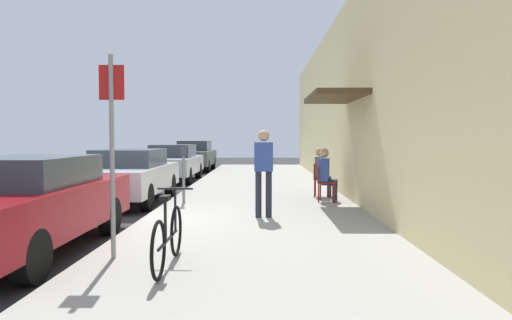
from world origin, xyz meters
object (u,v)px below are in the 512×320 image
(street_sign, at_px, (112,140))
(seated_patron_1, at_px, (322,170))
(parked_car_2, at_px, (173,162))
(parked_car_3, at_px, (195,155))
(bicycle_0, at_px, (168,237))
(parking_meter, at_px, (184,171))
(seated_patron_0, at_px, (327,173))
(parked_car_0, at_px, (24,203))
(cafe_chair_1, at_px, (319,177))
(parked_car_1, at_px, (129,175))
(cafe_chair_0, at_px, (324,181))
(pedestrian_standing, at_px, (264,166))

(street_sign, height_order, seated_patron_1, street_sign)
(parked_car_2, height_order, parked_car_3, parked_car_3)
(bicycle_0, xyz_separation_m, seated_patron_1, (2.70, 6.68, 0.34))
(parking_meter, xyz_separation_m, seated_patron_0, (3.43, 0.25, -0.07))
(parked_car_0, bearing_deg, seated_patron_0, 43.14)
(street_sign, relative_size, seated_patron_0, 2.02)
(parked_car_0, distance_m, seated_patron_0, 6.83)
(parked_car_3, bearing_deg, cafe_chair_1, -66.44)
(parked_car_1, bearing_deg, street_sign, -75.82)
(parked_car_1, bearing_deg, seated_patron_1, 3.89)
(bicycle_0, distance_m, seated_patron_1, 7.21)
(parking_meter, height_order, street_sign, street_sign)
(parked_car_2, bearing_deg, street_sign, -82.78)
(bicycle_0, relative_size, cafe_chair_0, 1.97)
(bicycle_0, distance_m, cafe_chair_1, 7.19)
(parked_car_1, height_order, parking_meter, parking_meter)
(bicycle_0, distance_m, cafe_chair_0, 6.33)
(bicycle_0, xyz_separation_m, seated_patron_0, (2.70, 5.74, 0.34))
(parked_car_2, xyz_separation_m, cafe_chair_1, (4.92, -5.55, -0.10))
(seated_patron_1, distance_m, pedestrian_standing, 3.56)
(parked_car_2, bearing_deg, seated_patron_0, -52.51)
(parked_car_0, distance_m, parked_car_3, 16.92)
(parking_meter, relative_size, seated_patron_1, 1.02)
(parked_car_0, relative_size, bicycle_0, 2.57)
(parked_car_3, bearing_deg, parked_car_1, -90.00)
(bicycle_0, bearing_deg, parked_car_2, 100.59)
(parked_car_1, relative_size, seated_patron_0, 3.41)
(parked_car_1, height_order, parked_car_3, parked_car_3)
(bicycle_0, height_order, pedestrian_standing, pedestrian_standing)
(parked_car_2, relative_size, cafe_chair_1, 5.06)
(cafe_chair_1, bearing_deg, cafe_chair_0, -89.94)
(parking_meter, relative_size, pedestrian_standing, 0.78)
(parking_meter, distance_m, cafe_chair_1, 3.59)
(seated_patron_1, bearing_deg, pedestrian_standing, -115.69)
(parked_car_2, bearing_deg, parked_car_1, -90.00)
(parked_car_0, xyz_separation_m, parking_meter, (1.55, 4.42, 0.15))
(parked_car_0, relative_size, seated_patron_1, 3.41)
(street_sign, distance_m, seated_patron_1, 7.23)
(cafe_chair_0, bearing_deg, pedestrian_standing, -123.06)
(parked_car_1, height_order, bicycle_0, parked_car_1)
(cafe_chair_0, height_order, seated_patron_0, seated_patron_0)
(street_sign, bearing_deg, parking_meter, 89.44)
(bicycle_0, bearing_deg, cafe_chair_0, 65.36)
(seated_patron_0, bearing_deg, parked_car_2, 127.49)
(parked_car_2, distance_m, parked_car_3, 5.75)
(parking_meter, xyz_separation_m, cafe_chair_1, (3.37, 1.20, -0.26))
(parked_car_0, bearing_deg, pedestrian_standing, 34.99)
(cafe_chair_0, relative_size, cafe_chair_1, 1.00)
(street_sign, distance_m, cafe_chair_0, 6.44)
(parked_car_1, height_order, seated_patron_1, seated_patron_1)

